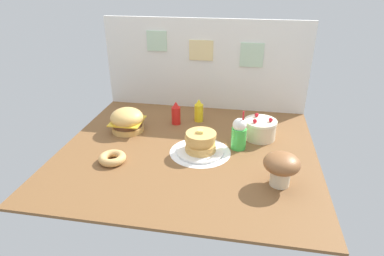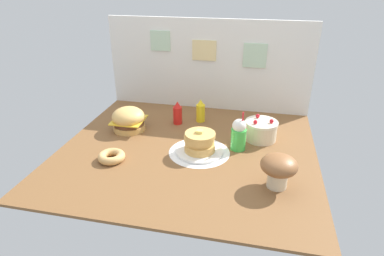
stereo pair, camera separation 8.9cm
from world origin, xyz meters
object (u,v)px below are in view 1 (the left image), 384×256
(pancake_stack, at_px, (200,143))
(ketchup_bottle, at_px, (176,114))
(cream_soda_cup, at_px, (239,134))
(mushroom_stool, at_px, (281,166))
(layer_cake, at_px, (260,129))
(mustard_bottle, at_px, (198,111))
(donut_pink_glaze, at_px, (112,158))
(burger, at_px, (127,120))

(pancake_stack, distance_m, ketchup_bottle, 0.55)
(pancake_stack, height_order, cream_soda_cup, cream_soda_cup)
(cream_soda_cup, xyz_separation_m, mushroom_stool, (0.28, -0.43, 0.01))
(layer_cake, height_order, mustard_bottle, mustard_bottle)
(cream_soda_cup, relative_size, mushroom_stool, 1.36)
(layer_cake, distance_m, donut_pink_glaze, 1.18)
(burger, relative_size, pancake_stack, 0.78)
(cream_soda_cup, distance_m, donut_pink_glaze, 0.95)
(ketchup_bottle, bearing_deg, cream_soda_cup, -31.80)
(ketchup_bottle, bearing_deg, burger, -150.85)
(ketchup_bottle, xyz_separation_m, mustard_bottle, (0.19, 0.09, 0.00))
(mushroom_stool, bearing_deg, layer_cake, 100.80)
(ketchup_bottle, distance_m, cream_soda_cup, 0.67)
(layer_cake, relative_size, mushroom_stool, 1.13)
(ketchup_bottle, height_order, mustard_bottle, same)
(ketchup_bottle, height_order, mushroom_stool, mushroom_stool)
(ketchup_bottle, relative_size, mushroom_stool, 0.91)
(burger, xyz_separation_m, donut_pink_glaze, (0.07, -0.50, -0.06))
(layer_cake, bearing_deg, mustard_bottle, 155.77)
(ketchup_bottle, xyz_separation_m, donut_pink_glaze, (-0.31, -0.71, -0.07))
(mustard_bottle, bearing_deg, pancake_stack, -79.48)
(mustard_bottle, height_order, mushroom_stool, mushroom_stool)
(layer_cake, distance_m, mustard_bottle, 0.60)
(layer_cake, distance_m, mushroom_stool, 0.64)
(pancake_stack, xyz_separation_m, donut_pink_glaze, (-0.60, -0.24, -0.04))
(layer_cake, relative_size, ketchup_bottle, 1.25)
(cream_soda_cup, bearing_deg, mushroom_stool, -56.71)
(pancake_stack, relative_size, cream_soda_cup, 1.13)
(mustard_bottle, bearing_deg, layer_cake, -24.23)
(burger, bearing_deg, pancake_stack, -21.39)
(burger, relative_size, layer_cake, 1.06)
(burger, xyz_separation_m, pancake_stack, (0.66, -0.26, -0.02))
(pancake_stack, height_order, mushroom_stool, mushroom_stool)
(donut_pink_glaze, bearing_deg, cream_soda_cup, 22.40)
(burger, height_order, mushroom_stool, mushroom_stool)
(layer_cake, distance_m, ketchup_bottle, 0.74)
(donut_pink_glaze, bearing_deg, ketchup_bottle, 66.68)
(layer_cake, bearing_deg, donut_pink_glaze, -151.59)
(donut_pink_glaze, bearing_deg, burger, 97.72)
(pancake_stack, bearing_deg, layer_cake, 36.00)
(burger, bearing_deg, cream_soda_cup, -8.60)
(pancake_stack, height_order, mustard_bottle, mustard_bottle)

